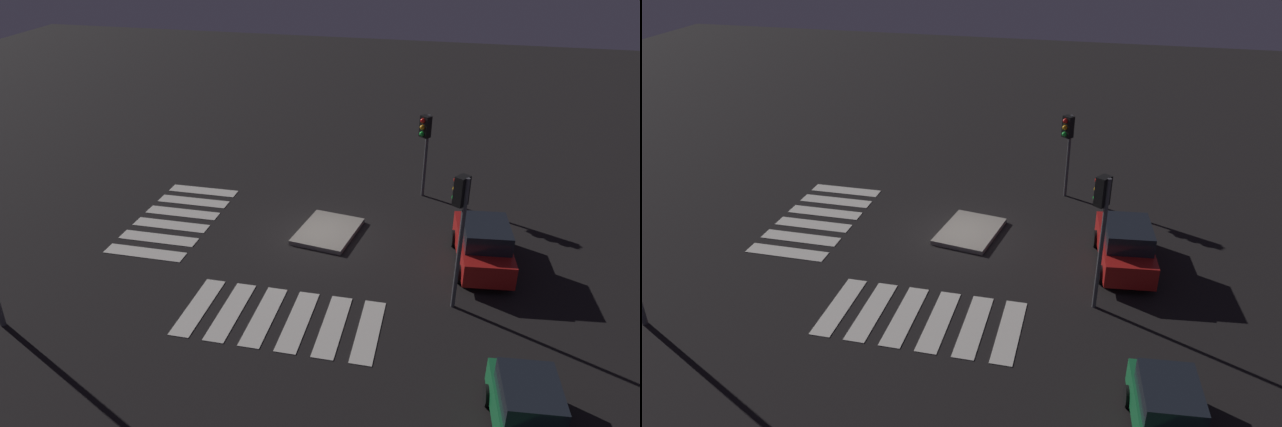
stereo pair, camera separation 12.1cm
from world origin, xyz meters
TOP-DOWN VIEW (x-y plane):
  - ground_plane at (0.00, 0.00)m, footprint 80.00×80.00m
  - traffic_island at (-0.25, 0.27)m, footprint 3.23×2.63m
  - car_green at (8.98, 7.34)m, footprint 3.81×2.02m
  - car_red at (0.85, 6.34)m, footprint 4.33×2.32m
  - traffic_light_north at (3.62, 5.30)m, footprint 0.54×0.53m
  - traffic_light_west at (-4.61, 3.67)m, footprint 0.53×0.54m
  - crosswalk_near at (-0.00, -6.28)m, footprint 6.45×3.20m
  - crosswalk_side at (5.66, -0.00)m, footprint 3.20×6.45m

SIDE VIEW (x-z plane):
  - ground_plane at x=0.00m, z-range 0.00..0.00m
  - crosswalk_near at x=0.00m, z-range 0.00..0.02m
  - crosswalk_side at x=5.66m, z-range 0.00..0.02m
  - traffic_island at x=-0.25m, z-range 0.00..0.18m
  - car_green at x=8.98m, z-range -0.01..1.59m
  - car_red at x=0.85m, z-range -0.02..1.81m
  - traffic_light_west at x=-4.61m, z-range 1.00..4.85m
  - traffic_light_north at x=3.62m, z-range 1.20..5.90m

